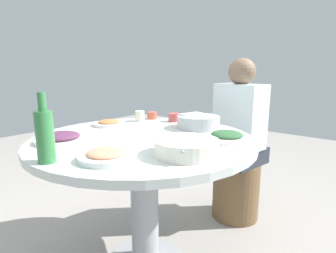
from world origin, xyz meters
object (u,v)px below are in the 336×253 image
at_px(dish_tofu_braise, 109,123).
at_px(dish_shrimp, 107,155).
at_px(diner_left, 239,120).
at_px(soup_bowl, 186,148).
at_px(tea_cup_far, 140,116).
at_px(tea_cup_near, 152,115).
at_px(tea_cup_side, 174,117).
at_px(dish_eggplant, 61,138).
at_px(round_dining_table, 144,166).
at_px(stool_for_diner_left, 236,189).
at_px(rice_bowl, 198,122).
at_px(dish_greens, 227,137).
at_px(green_bottle, 44,135).

distance_m(dish_tofu_braise, dish_shrimp, 0.70).
bearing_deg(diner_left, soup_bowl, 101.83).
relative_size(soup_bowl, dish_shrimp, 1.20).
distance_m(soup_bowl, tea_cup_far, 0.82).
bearing_deg(tea_cup_near, tea_cup_side, -172.53).
xyz_separation_m(soup_bowl, dish_eggplant, (0.60, 0.22, -0.01)).
bearing_deg(dish_shrimp, tea_cup_near, -58.49).
bearing_deg(dish_shrimp, dish_eggplant, -4.06).
relative_size(tea_cup_far, diner_left, 0.09).
height_order(tea_cup_near, diner_left, diner_left).
bearing_deg(tea_cup_near, round_dining_table, 127.76).
bearing_deg(stool_for_diner_left, diner_left, 90.00).
xyz_separation_m(tea_cup_near, stool_for_diner_left, (-0.49, -0.40, -0.57)).
bearing_deg(dish_tofu_braise, tea_cup_far, -101.35).
relative_size(rice_bowl, dish_shrimp, 1.15).
bearing_deg(dish_greens, dish_eggplant, 40.70).
height_order(round_dining_table, dish_tofu_braise, dish_tofu_braise).
height_order(soup_bowl, dish_tofu_braise, soup_bowl).
distance_m(soup_bowl, dish_eggplant, 0.64).
height_order(tea_cup_near, tea_cup_side, tea_cup_side).
relative_size(rice_bowl, tea_cup_side, 3.43).
bearing_deg(tea_cup_far, stool_for_diner_left, -134.30).
relative_size(dish_tofu_braise, tea_cup_side, 2.68).
bearing_deg(tea_cup_far, dish_shrimp, 126.18).
height_order(soup_bowl, tea_cup_near, soup_bowl).
distance_m(soup_bowl, diner_left, 0.96).
height_order(rice_bowl, stool_for_diner_left, rice_bowl).
distance_m(rice_bowl, dish_tofu_braise, 0.57).
bearing_deg(tea_cup_near, green_bottle, 108.97).
xyz_separation_m(soup_bowl, dish_greens, (-0.02, -0.31, -0.01)).
distance_m(dish_shrimp, tea_cup_side, 0.86).
distance_m(tea_cup_near, diner_left, 0.64).
relative_size(dish_tofu_braise, tea_cup_far, 2.83).
height_order(dish_shrimp, tea_cup_near, tea_cup_near).
xyz_separation_m(dish_greens, tea_cup_near, (0.71, -0.22, 0.00)).
xyz_separation_m(round_dining_table, rice_bowl, (-0.10, -0.38, 0.20)).
bearing_deg(rice_bowl, soup_bowl, 118.01).
bearing_deg(stool_for_diner_left, tea_cup_near, 39.02).
bearing_deg(dish_shrimp, soup_bowl, -129.73).
bearing_deg(stool_for_diner_left, round_dining_table, 79.01).
bearing_deg(round_dining_table, tea_cup_near, -52.24).
xyz_separation_m(dish_greens, diner_left, (0.22, -0.62, -0.03)).
relative_size(round_dining_table, diner_left, 1.54).
bearing_deg(soup_bowl, dish_shrimp, 50.27).
height_order(dish_shrimp, dish_eggplant, dish_eggplant).
xyz_separation_m(tea_cup_side, diner_left, (-0.31, -0.38, -0.04)).
xyz_separation_m(rice_bowl, tea_cup_near, (0.43, -0.05, -0.01)).
relative_size(round_dining_table, tea_cup_near, 17.48).
distance_m(dish_eggplant, tea_cup_side, 0.79).
distance_m(tea_cup_side, stool_for_diner_left, 0.75).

